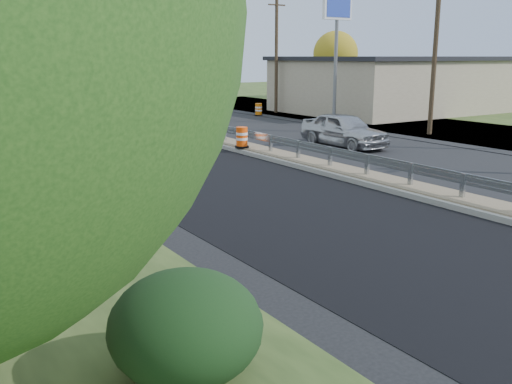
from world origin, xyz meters
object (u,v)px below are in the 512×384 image
barrel_shoulder_near (326,123)px  barrel_shoulder_far (199,107)px  barrel_median_far (158,120)px  barrel_shoulder_mid (259,110)px  car_dark_mid (193,108)px  car_silver (344,130)px  car_dark_far (156,101)px  barrel_median_mid (242,138)px

barrel_shoulder_near → barrel_shoulder_far: size_ratio=1.04×
barrel_median_far → barrel_shoulder_mid: (9.75, 4.10, -0.19)m
barrel_shoulder_mid → car_dark_mid: size_ratio=0.19×
car_silver → car_dark_mid: (-0.46, 15.12, -0.05)m
barrel_shoulder_mid → car_silver: (-4.71, -14.65, 0.39)m
car_dark_far → barrel_shoulder_near: bearing=98.6°
barrel_shoulder_mid → car_dark_mid: car_dark_mid is taller
barrel_median_far → barrel_shoulder_far: (7.55, 9.38, -0.24)m
barrel_median_far → barrel_shoulder_near: (8.72, -4.86, -0.22)m
car_dark_far → car_silver: bearing=87.8°
barrel_median_far → car_dark_far: car_dark_far is taller
barrel_median_far → car_silver: bearing=-64.5°
car_silver → barrel_shoulder_near: bearing=56.5°
barrel_shoulder_mid → barrel_shoulder_far: 5.72m
barrel_median_mid → barrel_median_far: (-0.00, 9.35, -0.06)m
barrel_median_mid → barrel_shoulder_near: 9.82m
barrel_shoulder_mid → car_dark_mid: bearing=174.7°
barrel_shoulder_mid → barrel_shoulder_near: bearing=-96.5°
barrel_median_far → barrel_shoulder_far: size_ratio=1.01×
car_dark_far → barrel_median_mid: bearing=75.4°
barrel_median_mid → barrel_shoulder_far: barrel_median_mid is taller
barrel_median_far → barrel_shoulder_near: 9.99m
barrel_shoulder_near → car_dark_mid: 10.31m
car_dark_far → car_dark_mid: bearing=82.3°
barrel_median_mid → car_dark_far: bearing=76.1°
barrel_shoulder_mid → car_dark_far: 10.33m
car_dark_far → barrel_median_far: bearing=66.6°
car_dark_mid → barrel_median_far: bearing=-140.4°
barrel_shoulder_near → car_dark_mid: bearing=113.7°
car_silver → car_dark_far: 24.15m
barrel_median_far → car_silver: car_silver is taller
barrel_shoulder_mid → barrel_shoulder_far: size_ratio=1.13×
car_silver → barrel_shoulder_far: bearing=82.2°
car_dark_far → barrel_shoulder_far: bearing=113.1°
car_dark_mid → barrel_shoulder_far: bearing=53.0°
barrel_shoulder_mid → car_dark_far: bearing=113.1°
barrel_shoulder_far → barrel_shoulder_near: bearing=-85.3°
barrel_shoulder_far → car_silver: size_ratio=0.17×
barrel_median_far → car_dark_mid: bearing=44.9°
barrel_median_far → barrel_shoulder_mid: 10.58m
barrel_shoulder_far → car_dark_far: 4.61m
barrel_median_far → barrel_median_mid: bearing=-90.0°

